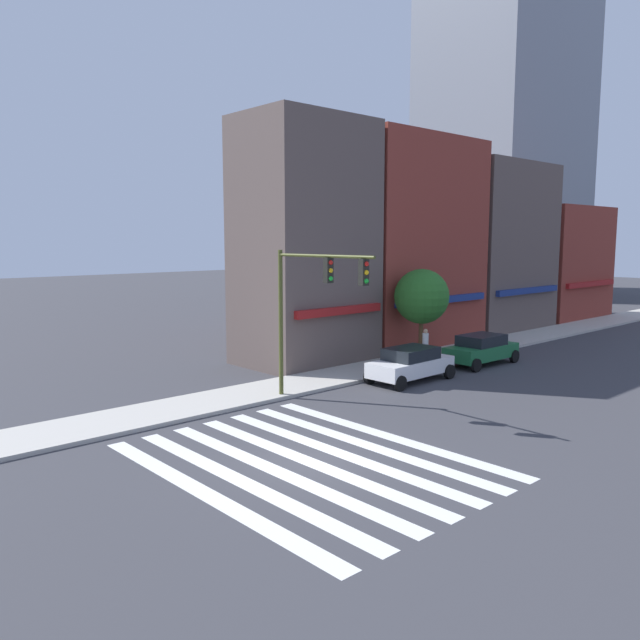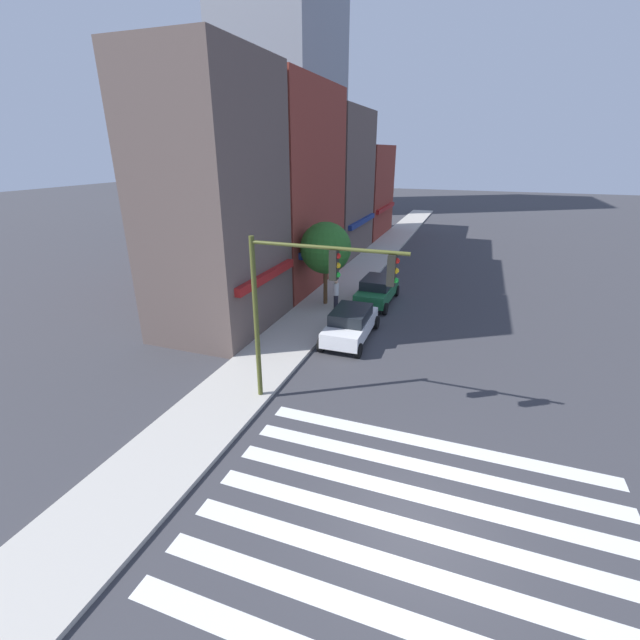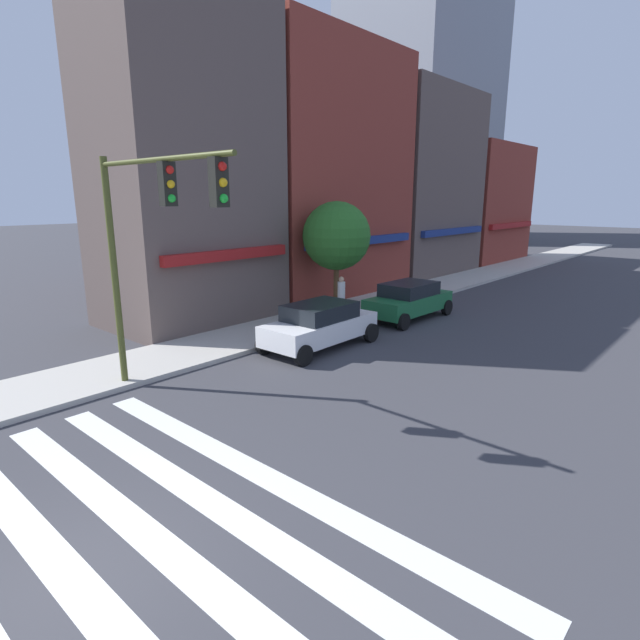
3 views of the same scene
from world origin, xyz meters
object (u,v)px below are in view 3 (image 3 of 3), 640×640
(pedestrian_white_shirt, at_px, (341,296))
(street_tree, at_px, (337,236))
(sedan_white, at_px, (320,324))
(sedan_green, at_px, (409,300))
(traffic_signal, at_px, (149,226))

(pedestrian_white_shirt, distance_m, street_tree, 2.70)
(sedan_white, distance_m, street_tree, 5.73)
(street_tree, bearing_deg, pedestrian_white_shirt, -129.48)
(sedan_green, bearing_deg, pedestrian_white_shirt, 141.26)
(sedan_white, xyz_separation_m, sedan_green, (5.78, 0.00, 0.00))
(traffic_signal, height_order, sedan_green, traffic_signal)
(sedan_green, relative_size, street_tree, 0.91)
(sedan_white, relative_size, street_tree, 0.91)
(traffic_signal, xyz_separation_m, street_tree, (10.57, 3.04, -0.97))
(pedestrian_white_shirt, xyz_separation_m, street_tree, (0.74, 0.90, 2.43))
(sedan_white, relative_size, pedestrian_white_shirt, 2.50)
(sedan_green, height_order, pedestrian_white_shirt, pedestrian_white_shirt)
(traffic_signal, relative_size, sedan_green, 1.39)
(sedan_white, distance_m, sedan_green, 5.78)
(pedestrian_white_shirt, bearing_deg, traffic_signal, -47.72)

